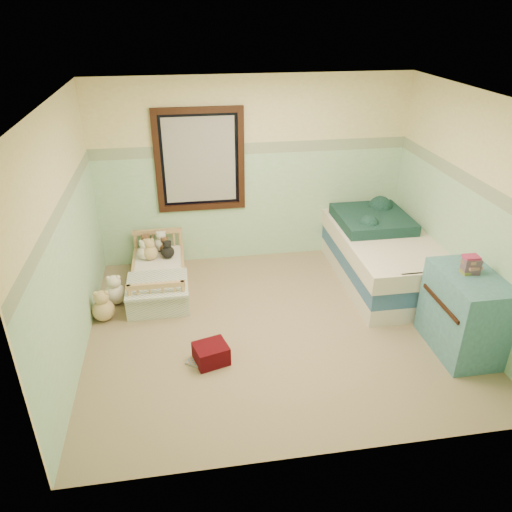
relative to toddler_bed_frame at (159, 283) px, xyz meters
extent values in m
cube|color=#91805E|center=(1.33, -1.05, -0.10)|extent=(4.20, 3.60, 0.02)
cube|color=silver|center=(1.33, -1.05, 2.42)|extent=(4.20, 3.60, 0.02)
cube|color=#D3C986|center=(1.33, 0.75, 1.16)|extent=(4.20, 0.04, 2.50)
cube|color=#D3C986|center=(1.33, -2.85, 1.16)|extent=(4.20, 0.04, 2.50)
cube|color=#D3C986|center=(-0.77, -1.05, 1.16)|extent=(0.04, 3.60, 2.50)
cube|color=#D3C986|center=(3.43, -1.05, 1.16)|extent=(0.04, 3.60, 2.50)
cube|color=#8FC691|center=(1.33, 0.74, 0.66)|extent=(4.20, 0.01, 1.50)
cube|color=#4A6B4C|center=(1.33, 0.74, 1.49)|extent=(4.20, 0.01, 0.15)
cube|color=black|center=(0.63, 0.71, 1.36)|extent=(1.16, 0.06, 1.36)
cube|color=#B4B4AD|center=(0.63, 0.72, 1.36)|extent=(0.92, 0.01, 1.12)
cube|color=#AE7F53|center=(0.00, 0.00, 0.00)|extent=(0.66, 1.33, 0.17)
cube|color=white|center=(0.00, 0.00, 0.15)|extent=(0.61, 1.27, 0.12)
cube|color=#6F8FB6|center=(0.00, -0.41, 0.22)|extent=(0.72, 0.66, 0.03)
sphere|color=brown|center=(-0.15, 0.50, 0.29)|extent=(0.18, 0.18, 0.18)
sphere|color=silver|center=(0.05, 0.50, 0.30)|extent=(0.20, 0.20, 0.20)
sphere|color=tan|center=(-0.10, 0.28, 0.31)|extent=(0.20, 0.20, 0.20)
sphere|color=black|center=(0.13, 0.28, 0.29)|extent=(0.17, 0.17, 0.17)
sphere|color=white|center=(-0.52, -0.26, 0.04)|extent=(0.26, 0.26, 0.26)
sphere|color=tan|center=(-0.62, -0.60, 0.04)|extent=(0.26, 0.26, 0.26)
cube|color=silver|center=(2.88, -0.18, 0.02)|extent=(1.06, 2.13, 0.22)
cube|color=#2C5189|center=(2.88, -0.18, 0.24)|extent=(1.06, 2.13, 0.22)
cube|color=silver|center=(2.88, -0.18, 0.46)|extent=(1.11, 2.17, 0.22)
cube|color=black|center=(2.83, 0.12, 0.64)|extent=(0.90, 0.96, 0.14)
cube|color=#3B6375|center=(3.14, -1.73, 0.36)|extent=(0.55, 0.89, 0.89)
cube|color=brown|center=(3.14, -1.67, 0.88)|extent=(0.18, 0.15, 0.16)
cube|color=maroon|center=(0.54, -1.55, 0.02)|extent=(0.39, 0.36, 0.20)
cube|color=gold|center=(0.43, -1.54, -0.07)|extent=(0.31, 0.30, 0.02)
sphere|color=tan|center=(-0.09, 0.28, 0.29)|extent=(0.18, 0.18, 0.18)
sphere|color=brown|center=(0.09, 0.44, 0.28)|extent=(0.15, 0.15, 0.15)
sphere|color=white|center=(-0.16, 0.30, 0.30)|extent=(0.18, 0.18, 0.18)
camera|label=1|loc=(0.37, -5.54, 3.20)|focal=34.46mm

